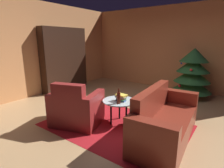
{
  "coord_description": "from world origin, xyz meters",
  "views": [
    {
      "loc": [
        1.96,
        -2.97,
        1.66
      ],
      "look_at": [
        -0.19,
        -0.0,
        0.74
      ],
      "focal_mm": 28.56,
      "sensor_mm": 36.0,
      "label": 1
    }
  ],
  "objects_px": {
    "armchair_red": "(76,109)",
    "coffee_table": "(119,103)",
    "couch_red": "(164,122)",
    "book_stack_on_table": "(121,97)",
    "bookshelf_unit": "(67,59)",
    "bottle_on_table": "(119,98)",
    "decorated_tree": "(192,73)"
  },
  "relations": [
    {
      "from": "couch_red",
      "to": "decorated_tree",
      "type": "distance_m",
      "value": 2.73
    },
    {
      "from": "bottle_on_table",
      "to": "couch_red",
      "type": "bearing_deg",
      "value": 8.45
    },
    {
      "from": "decorated_tree",
      "to": "book_stack_on_table",
      "type": "bearing_deg",
      "value": -105.0
    },
    {
      "from": "bookshelf_unit",
      "to": "couch_red",
      "type": "bearing_deg",
      "value": -17.15
    },
    {
      "from": "coffee_table",
      "to": "bottle_on_table",
      "type": "xyz_separation_m",
      "value": [
        0.09,
        -0.15,
        0.17
      ]
    },
    {
      "from": "couch_red",
      "to": "coffee_table",
      "type": "relative_size",
      "value": 2.83
    },
    {
      "from": "couch_red",
      "to": "book_stack_on_table",
      "type": "xyz_separation_m",
      "value": [
        -0.89,
        0.02,
        0.26
      ]
    },
    {
      "from": "armchair_red",
      "to": "bottle_on_table",
      "type": "distance_m",
      "value": 0.89
    },
    {
      "from": "decorated_tree",
      "to": "armchair_red",
      "type": "bearing_deg",
      "value": -114.06
    },
    {
      "from": "coffee_table",
      "to": "book_stack_on_table",
      "type": "relative_size",
      "value": 2.89
    },
    {
      "from": "armchair_red",
      "to": "couch_red",
      "type": "relative_size",
      "value": 0.59
    },
    {
      "from": "armchair_red",
      "to": "couch_red",
      "type": "xyz_separation_m",
      "value": [
        1.61,
        0.52,
        -0.01
      ]
    },
    {
      "from": "bookshelf_unit",
      "to": "book_stack_on_table",
      "type": "xyz_separation_m",
      "value": [
        2.93,
        -1.17,
        -0.45
      ]
    },
    {
      "from": "bookshelf_unit",
      "to": "armchair_red",
      "type": "height_order",
      "value": "bookshelf_unit"
    },
    {
      "from": "coffee_table",
      "to": "decorated_tree",
      "type": "height_order",
      "value": "decorated_tree"
    },
    {
      "from": "armchair_red",
      "to": "coffee_table",
      "type": "bearing_deg",
      "value": 39.45
    },
    {
      "from": "bookshelf_unit",
      "to": "bottle_on_table",
      "type": "bearing_deg",
      "value": -23.78
    },
    {
      "from": "coffee_table",
      "to": "bottle_on_table",
      "type": "distance_m",
      "value": 0.25
    },
    {
      "from": "coffee_table",
      "to": "book_stack_on_table",
      "type": "xyz_separation_m",
      "value": [
        0.06,
        -0.01,
        0.13
      ]
    },
    {
      "from": "armchair_red",
      "to": "coffee_table",
      "type": "xyz_separation_m",
      "value": [
        0.66,
        0.54,
        0.12
      ]
    },
    {
      "from": "bookshelf_unit",
      "to": "bottle_on_table",
      "type": "distance_m",
      "value": 3.27
    },
    {
      "from": "bottle_on_table",
      "to": "decorated_tree",
      "type": "xyz_separation_m",
      "value": [
        0.68,
        2.82,
        0.12
      ]
    },
    {
      "from": "coffee_table",
      "to": "decorated_tree",
      "type": "relative_size",
      "value": 0.46
    },
    {
      "from": "coffee_table",
      "to": "book_stack_on_table",
      "type": "height_order",
      "value": "book_stack_on_table"
    },
    {
      "from": "coffee_table",
      "to": "decorated_tree",
      "type": "distance_m",
      "value": 2.79
    },
    {
      "from": "couch_red",
      "to": "coffee_table",
      "type": "bearing_deg",
      "value": 178.37
    },
    {
      "from": "couch_red",
      "to": "decorated_tree",
      "type": "height_order",
      "value": "decorated_tree"
    },
    {
      "from": "couch_red",
      "to": "armchair_red",
      "type": "bearing_deg",
      "value": -162.22
    },
    {
      "from": "bottle_on_table",
      "to": "decorated_tree",
      "type": "distance_m",
      "value": 2.9
    },
    {
      "from": "book_stack_on_table",
      "to": "decorated_tree",
      "type": "bearing_deg",
      "value": 75.0
    },
    {
      "from": "bookshelf_unit",
      "to": "bottle_on_table",
      "type": "relative_size",
      "value": 6.82
    },
    {
      "from": "armchair_red",
      "to": "bookshelf_unit",
      "type": "bearing_deg",
      "value": 142.56
    }
  ]
}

